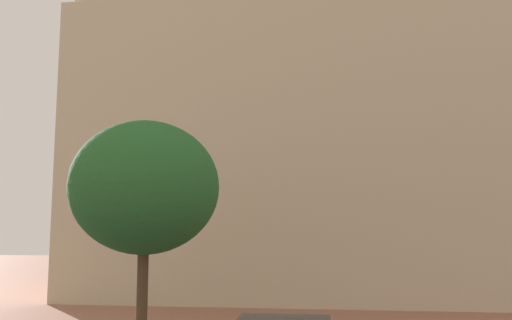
{
  "coord_description": "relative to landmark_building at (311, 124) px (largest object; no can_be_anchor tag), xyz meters",
  "views": [
    {
      "loc": [
        1.92,
        -3.37,
        3.78
      ],
      "look_at": [
        0.23,
        10.36,
        5.55
      ],
      "focal_mm": 37.74,
      "sensor_mm": 36.0,
      "label": 1
    }
  ],
  "objects": [
    {
      "name": "landmark_building",
      "position": [
        0.0,
        0.0,
        0.0
      ],
      "size": [
        26.88,
        13.64,
        36.85
      ],
      "color": "beige",
      "rests_on": "ground_plane"
    },
    {
      "name": "tree_curb_far",
      "position": [
        -5.06,
        -15.98,
        -5.06
      ],
      "size": [
        4.79,
        4.79,
        7.26
      ],
      "color": "#4C3823",
      "rests_on": "ground_plane"
    }
  ]
}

